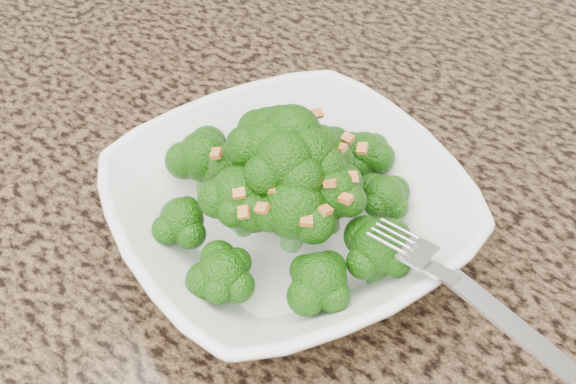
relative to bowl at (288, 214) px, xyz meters
The scene contains 5 objects.
granite_counter 0.16m from the bowl, behind, with size 1.64×1.04×0.03m, color brown.
bowl is the anchor object (origin of this frame).
broccoli_pile 0.06m from the bowl, ahead, with size 0.20×0.20×0.07m, color #1B5A0A, non-canonical shape.
garlic_topping 0.10m from the bowl, ahead, with size 0.12×0.12×0.01m, color orange, non-canonical shape.
fork 0.13m from the bowl, ahead, with size 0.18×0.03×0.01m, color silver, non-canonical shape.
Camera 1 is at (0.37, 0.06, 1.29)m, focal length 45.00 mm.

